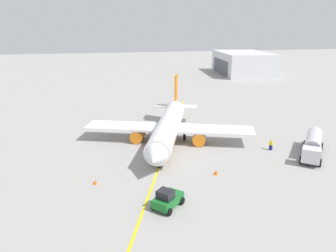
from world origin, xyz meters
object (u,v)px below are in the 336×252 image
Objects in this scene: airplane at (168,127)px; fuel_tanker at (313,144)px; safety_cone_wingtip at (216,172)px; safety_cone_nose at (95,182)px; refueling_worker at (271,145)px; pushback_tug at (167,199)px.

fuel_tanker is at bearing 62.52° from airplane.
safety_cone_wingtip is at bearing -79.56° from fuel_tanker.
refueling_worker is at bearing 101.45° from safety_cone_nose.
airplane is 16.73m from refueling_worker.
fuel_tanker is 6.06m from refueling_worker.
safety_cone_nose is (2.26, -32.32, -1.43)m from fuel_tanker.
airplane is at bearing 135.94° from safety_cone_nose.
fuel_tanker is 16.98× the size of safety_cone_nose.
pushback_tug reaches higher than refueling_worker.
airplane reaches higher than safety_cone_wingtip.
airplane is 49.61× the size of safety_cone_nose.
safety_cone_nose is at bearing -133.35° from pushback_tug.
refueling_worker is 2.64× the size of safety_cone_wingtip.
safety_cone_wingtip is (3.07, -16.67, -1.41)m from fuel_tanker.
airplane is 2.92× the size of fuel_tanker.
fuel_tanker is at bearing 56.98° from refueling_worker.
airplane is 22.61m from fuel_tanker.
fuel_tanker is 26.47m from pushback_tug.
airplane is 45.95× the size of safety_cone_wingtip.
pushback_tug is 23.43m from refueling_worker.
pushback_tug reaches higher than safety_cone_wingtip.
fuel_tanker reaches higher than safety_cone_wingtip.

